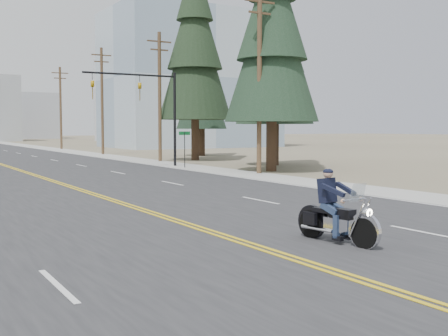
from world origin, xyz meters
name	(u,v)px	position (x,y,z in m)	size (l,w,h in m)	color
ground_plane	(422,302)	(0.00, 0.00, 0.00)	(400.00, 400.00, 0.00)	#776D56
sidewalk_right	(54,149)	(11.50, 70.00, 0.01)	(3.00, 200.00, 0.01)	#A5A5A0
traffic_mast_right	(150,100)	(8.98, 32.00, 4.94)	(7.10, 0.26, 7.00)	black
street_sign	(185,143)	(10.80, 30.00, 1.80)	(0.90, 0.06, 2.62)	black
utility_pole_b	(259,78)	(12.50, 23.00, 5.98)	(2.20, 0.30, 11.50)	brown
utility_pole_c	(160,94)	(12.50, 38.00, 5.73)	(2.20, 0.30, 11.00)	brown
utility_pole_d	(102,99)	(12.50, 53.00, 5.98)	(2.20, 0.30, 11.50)	brown
utility_pole_e	(61,107)	(12.50, 70.00, 5.73)	(2.20, 0.30, 11.00)	brown
glass_building	(190,81)	(32.00, 70.00, 10.00)	(24.00, 16.00, 20.00)	#9EB5CC
haze_bldg_c	(138,100)	(40.00, 110.00, 9.00)	(16.00, 12.00, 18.00)	#B7BCC6
haze_bldg_e	(29,116)	(25.00, 150.00, 6.00)	(14.00, 14.00, 12.00)	#B7BCC6
motorcyclist	(337,206)	(2.03, 4.31, 0.93)	(1.02, 2.39, 1.87)	black
conifer_near	(272,27)	(14.33, 24.21, 9.47)	(6.23, 6.23, 16.50)	#382619
conifer_mid	(275,45)	(18.03, 28.96, 9.16)	(5.98, 5.98, 15.95)	#382619
conifer_tall	(195,42)	(16.01, 38.17, 10.42)	(6.53, 6.53, 18.14)	#382619
conifer_far	(201,78)	(20.29, 44.82, 7.98)	(5.20, 5.20, 13.92)	#382619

